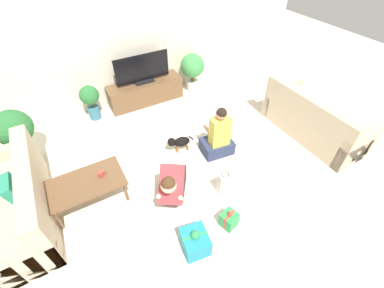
# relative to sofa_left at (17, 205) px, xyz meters

# --- Properties ---
(ground_plane) EXTENTS (16.00, 16.00, 0.00)m
(ground_plane) POSITION_rel_sofa_left_xyz_m (2.43, -0.41, -0.31)
(ground_plane) COLOR beige
(wall_back) EXTENTS (8.40, 0.06, 2.60)m
(wall_back) POSITION_rel_sofa_left_xyz_m (2.43, 2.22, 0.99)
(wall_back) COLOR beige
(wall_back) RESTS_ON ground_plane
(sofa_left) EXTENTS (0.85, 1.88, 0.88)m
(sofa_left) POSITION_rel_sofa_left_xyz_m (0.00, 0.00, 0.00)
(sofa_left) COLOR #C6B293
(sofa_left) RESTS_ON ground_plane
(sofa_right) EXTENTS (0.85, 1.88, 0.88)m
(sofa_right) POSITION_rel_sofa_left_xyz_m (4.85, -0.65, 0.01)
(sofa_right) COLOR #C6B293
(sofa_right) RESTS_ON ground_plane
(coffee_table) EXTENTS (1.04, 0.61, 0.42)m
(coffee_table) POSITION_rel_sofa_left_xyz_m (0.87, -0.15, 0.06)
(coffee_table) COLOR brown
(coffee_table) RESTS_ON ground_plane
(tv_console) EXTENTS (1.59, 0.46, 0.48)m
(tv_console) POSITION_rel_sofa_left_xyz_m (2.58, 1.92, -0.07)
(tv_console) COLOR brown
(tv_console) RESTS_ON ground_plane
(tv) EXTENTS (1.14, 0.20, 0.60)m
(tv) POSITION_rel_sofa_left_xyz_m (2.58, 1.92, 0.43)
(tv) COLOR black
(tv) RESTS_ON tv_console
(potted_plant_back_left) EXTENTS (0.37, 0.37, 0.72)m
(potted_plant_back_left) POSITION_rel_sofa_left_xyz_m (1.43, 1.87, 0.14)
(potted_plant_back_left) COLOR #336B84
(potted_plant_back_left) RESTS_ON ground_plane
(potted_plant_corner_left) EXTENTS (0.58, 0.58, 0.94)m
(potted_plant_corner_left) POSITION_rel_sofa_left_xyz_m (0.15, 1.29, 0.29)
(potted_plant_corner_left) COLOR beige
(potted_plant_corner_left) RESTS_ON ground_plane
(potted_plant_back_right) EXTENTS (0.52, 0.52, 0.86)m
(potted_plant_back_right) POSITION_rel_sofa_left_xyz_m (3.73, 1.87, 0.22)
(potted_plant_back_right) COLOR beige
(potted_plant_back_right) RESTS_ON ground_plane
(person_kneeling) EXTENTS (0.69, 0.82, 0.81)m
(person_kneeling) POSITION_rel_sofa_left_xyz_m (1.94, -0.72, 0.04)
(person_kneeling) COLOR #23232D
(person_kneeling) RESTS_ON ground_plane
(person_sitting) EXTENTS (0.57, 0.52, 0.96)m
(person_sitting) POSITION_rel_sofa_left_xyz_m (3.05, -0.21, 0.03)
(person_sitting) COLOR #283351
(person_sitting) RESTS_ON ground_plane
(dog) EXTENTS (0.49, 0.21, 0.31)m
(dog) POSITION_rel_sofa_left_xyz_m (2.48, 0.16, -0.12)
(dog) COLOR black
(dog) RESTS_ON ground_plane
(gift_box_a) EXTENTS (0.36, 0.39, 0.37)m
(gift_box_a) POSITION_rel_sofa_left_xyz_m (1.84, -1.52, -0.16)
(gift_box_a) COLOR teal
(gift_box_a) RESTS_ON ground_plane
(gift_box_b) EXTENTS (0.25, 0.24, 0.29)m
(gift_box_b) POSITION_rel_sofa_left_xyz_m (2.40, -1.47, -0.19)
(gift_box_b) COLOR #2D934C
(gift_box_b) RESTS_ON ground_plane
(gift_bag_a) EXTENTS (0.19, 0.13, 0.41)m
(gift_bag_a) POSITION_rel_sofa_left_xyz_m (2.65, -0.97, -0.12)
(gift_bag_a) COLOR white
(gift_bag_a) RESTS_ON ground_plane
(mug) EXTENTS (0.12, 0.08, 0.09)m
(mug) POSITION_rel_sofa_left_xyz_m (1.11, -0.15, 0.15)
(mug) COLOR #B23D38
(mug) RESTS_ON coffee_table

